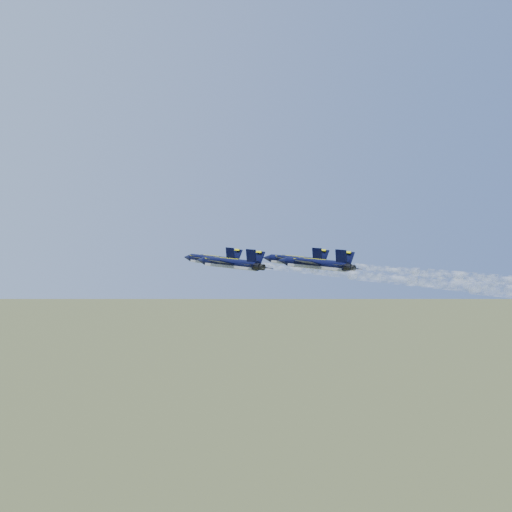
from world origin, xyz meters
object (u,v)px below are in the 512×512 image
jet_left (229,263)px  jet_right (295,261)px  jet_lead (212,260)px  jet_slot (315,264)px

jet_left → jet_right: bearing=-1.9°
jet_lead → jet_left: same height
jet_lead → jet_left: bearing=-121.1°
jet_lead → jet_slot: size_ratio=1.00×
jet_lead → jet_right: (12.02, -11.45, 0.00)m
jet_left → jet_slot: 14.90m
jet_right → jet_lead: bearing=122.4°
jet_lead → jet_slot: (6.55, -24.87, 0.00)m
jet_lead → jet_right: bearing=-57.6°
jet_right → jet_slot: same height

